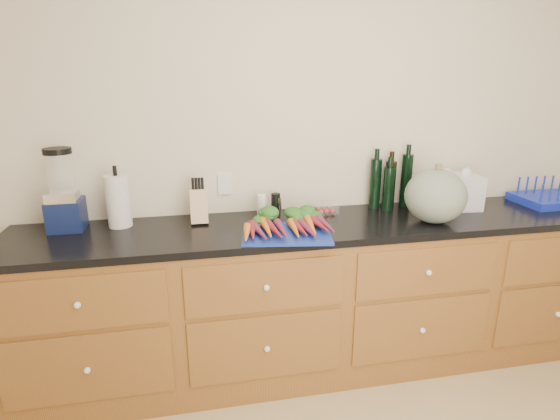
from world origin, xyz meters
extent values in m
cube|color=beige|center=(0.00, 1.62, 1.30)|extent=(4.10, 0.05, 2.60)
cube|color=brown|center=(0.00, 1.30, 0.45)|extent=(3.60, 0.60, 0.90)
cube|color=brown|center=(-1.35, 0.99, 0.72)|extent=(0.82, 0.01, 0.28)
sphere|color=white|center=(-1.35, 0.98, 0.72)|extent=(0.03, 0.03, 0.03)
cube|color=brown|center=(-1.35, 0.99, 0.36)|extent=(0.82, 0.01, 0.38)
sphere|color=white|center=(-1.35, 0.98, 0.36)|extent=(0.03, 0.03, 0.03)
cube|color=brown|center=(-0.45, 0.99, 0.72)|extent=(0.82, 0.01, 0.28)
sphere|color=white|center=(-0.45, 0.98, 0.72)|extent=(0.03, 0.03, 0.03)
cube|color=brown|center=(-0.45, 0.99, 0.36)|extent=(0.82, 0.01, 0.38)
sphere|color=white|center=(-0.45, 0.98, 0.36)|extent=(0.03, 0.03, 0.03)
cube|color=brown|center=(0.45, 0.99, 0.72)|extent=(0.82, 0.01, 0.28)
sphere|color=white|center=(0.45, 0.98, 0.72)|extent=(0.03, 0.03, 0.03)
cube|color=brown|center=(0.45, 0.99, 0.36)|extent=(0.82, 0.01, 0.38)
sphere|color=white|center=(0.45, 0.98, 0.36)|extent=(0.03, 0.03, 0.03)
cube|color=brown|center=(1.35, 0.99, 0.36)|extent=(0.82, 0.01, 0.38)
sphere|color=white|center=(1.35, 0.98, 0.36)|extent=(0.03, 0.03, 0.03)
cube|color=black|center=(0.00, 1.30, 0.92)|extent=(3.64, 0.62, 0.04)
cube|color=navy|center=(-0.31, 1.14, 0.95)|extent=(0.51, 0.42, 0.01)
cone|color=orange|center=(-0.53, 1.12, 0.98)|extent=(0.05, 0.22, 0.05)
cone|color=maroon|center=(-0.49, 1.12, 0.98)|extent=(0.05, 0.22, 0.05)
cone|color=maroon|center=(-0.45, 1.12, 0.98)|extent=(0.05, 0.22, 0.05)
cone|color=orange|center=(-0.42, 1.12, 0.98)|extent=(0.05, 0.22, 0.05)
cone|color=maroon|center=(-0.38, 1.12, 0.98)|extent=(0.05, 0.22, 0.05)
cone|color=maroon|center=(-0.35, 1.12, 0.98)|extent=(0.05, 0.22, 0.05)
ellipsoid|color=#28561C|center=(-0.44, 1.29, 0.99)|extent=(0.22, 0.13, 0.07)
cone|color=orange|center=(-0.28, 1.12, 0.98)|extent=(0.05, 0.22, 0.05)
cone|color=maroon|center=(-0.24, 1.12, 0.98)|extent=(0.05, 0.22, 0.05)
cone|color=maroon|center=(-0.21, 1.12, 0.98)|extent=(0.05, 0.22, 0.05)
cone|color=orange|center=(-0.17, 1.12, 0.98)|extent=(0.05, 0.22, 0.05)
cone|color=maroon|center=(-0.14, 1.12, 0.98)|extent=(0.05, 0.22, 0.05)
cone|color=maroon|center=(-0.10, 1.12, 0.98)|extent=(0.05, 0.22, 0.05)
ellipsoid|color=#28561C|center=(-0.19, 1.29, 0.99)|extent=(0.22, 0.13, 0.07)
ellipsoid|color=#5E6E5C|center=(0.56, 1.18, 1.09)|extent=(0.34, 0.34, 0.31)
cube|color=#0F1A47|center=(-1.47, 1.46, 1.02)|extent=(0.18, 0.18, 0.17)
cube|color=silver|center=(-1.47, 1.43, 1.13)|extent=(0.16, 0.10, 0.05)
cylinder|color=white|center=(-1.47, 1.46, 1.24)|extent=(0.14, 0.14, 0.23)
cylinder|color=black|center=(-1.47, 1.46, 1.37)|extent=(0.14, 0.14, 0.03)
cylinder|color=silver|center=(-1.20, 1.46, 1.09)|extent=(0.13, 0.13, 0.29)
cube|color=tan|center=(-0.76, 1.44, 1.04)|extent=(0.10, 0.10, 0.19)
cylinder|color=white|center=(-0.39, 1.48, 1.01)|extent=(0.06, 0.06, 0.13)
cylinder|color=black|center=(-0.31, 1.48, 1.01)|extent=(0.05, 0.05, 0.14)
cylinder|color=silver|center=(-0.30, 1.48, 1.00)|extent=(0.05, 0.05, 0.11)
cube|color=white|center=(0.01, 1.47, 0.97)|extent=(0.14, 0.11, 0.06)
cylinder|color=black|center=(0.34, 1.52, 1.10)|extent=(0.07, 0.07, 0.32)
cylinder|color=black|center=(0.45, 1.53, 1.09)|extent=(0.07, 0.07, 0.29)
cylinder|color=black|center=(0.55, 1.52, 1.11)|extent=(0.07, 0.07, 0.34)
cylinder|color=black|center=(0.41, 1.46, 1.08)|extent=(0.07, 0.07, 0.27)
cube|color=#1427B1|center=(1.52, 1.38, 0.97)|extent=(0.41, 0.33, 0.05)
camera|label=1|loc=(-0.77, -1.00, 1.75)|focal=28.00mm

